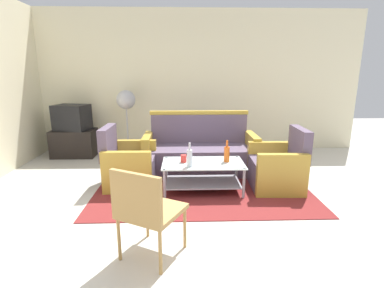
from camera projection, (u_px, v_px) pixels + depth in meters
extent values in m
plane|color=beige|center=(216.00, 217.00, 3.31)|extent=(14.00, 14.00, 0.00)
cube|color=beige|center=(200.00, 82.00, 5.94)|extent=(6.52, 0.12, 2.80)
cube|color=maroon|center=(202.00, 185.00, 4.20)|extent=(2.94, 2.08, 0.01)
cube|color=#5B4C60|center=(200.00, 159.00, 4.72)|extent=(1.60, 0.71, 0.42)
cube|color=#5B4C60|center=(199.00, 128.00, 4.92)|extent=(1.60, 0.15, 0.48)
cube|color=#B79333|center=(252.00, 153.00, 4.73)|extent=(0.12, 0.70, 0.62)
cube|color=#B79333|center=(148.00, 154.00, 4.67)|extent=(0.12, 0.70, 0.62)
cube|color=#B79333|center=(199.00, 113.00, 4.86)|extent=(1.64, 0.11, 0.06)
cube|color=#5B4C60|center=(132.00, 171.00, 4.20)|extent=(0.67, 0.61, 0.40)
cube|color=#5B4C60|center=(108.00, 142.00, 4.09)|extent=(0.13, 0.60, 0.45)
cube|color=#B79333|center=(135.00, 158.00, 4.50)|extent=(0.66, 0.11, 0.58)
cube|color=#B79333|center=(127.00, 173.00, 3.86)|extent=(0.66, 0.11, 0.58)
cube|color=#5B4C60|center=(275.00, 173.00, 4.09)|extent=(0.68, 0.63, 0.40)
cube|color=#5B4C60|center=(299.00, 144.00, 3.99)|extent=(0.14, 0.60, 0.45)
cube|color=#B79333|center=(282.00, 176.00, 3.75)|extent=(0.66, 0.13, 0.58)
cube|color=#B79333|center=(269.00, 160.00, 4.39)|extent=(0.66, 0.13, 0.58)
cube|color=silver|center=(203.00, 163.00, 3.93)|extent=(1.10, 0.60, 0.02)
cube|color=#9E9EA5|center=(203.00, 182.00, 4.00)|extent=(1.00, 0.52, 0.02)
cylinder|color=#9E9EA5|center=(167.00, 171.00, 4.21)|extent=(0.04, 0.04, 0.40)
cylinder|color=#9E9EA5|center=(237.00, 170.00, 4.24)|extent=(0.04, 0.04, 0.40)
cylinder|color=#9E9EA5|center=(165.00, 184.00, 3.71)|extent=(0.04, 0.04, 0.40)
cylinder|color=#9E9EA5|center=(244.00, 183.00, 3.74)|extent=(0.04, 0.04, 0.40)
cylinder|color=silver|center=(190.00, 158.00, 3.74)|extent=(0.07, 0.07, 0.22)
cylinder|color=silver|center=(190.00, 146.00, 3.70)|extent=(0.03, 0.03, 0.10)
cylinder|color=#D85919|center=(227.00, 154.00, 3.94)|extent=(0.08, 0.08, 0.21)
cylinder|color=#D85919|center=(227.00, 144.00, 3.91)|extent=(0.03, 0.03, 0.09)
cylinder|color=red|center=(184.00, 159.00, 3.93)|extent=(0.08, 0.08, 0.10)
cube|color=black|center=(75.00, 143.00, 5.64)|extent=(0.80, 0.50, 0.52)
cube|color=black|center=(72.00, 117.00, 5.52)|extent=(0.68, 0.56, 0.48)
cube|color=black|center=(79.00, 116.00, 5.73)|extent=(0.50, 0.12, 0.36)
cylinder|color=#2D2D33|center=(129.00, 154.00, 5.78)|extent=(0.32, 0.32, 0.03)
cylinder|color=#B2B2B7|center=(128.00, 130.00, 5.66)|extent=(0.03, 0.03, 0.95)
sphere|color=#B2B2B7|center=(126.00, 100.00, 5.52)|extent=(0.36, 0.36, 0.36)
cube|color=#AD844C|center=(152.00, 211.00, 2.54)|extent=(0.65, 0.65, 0.04)
cube|color=#AD844C|center=(136.00, 197.00, 2.30)|extent=(0.44, 0.26, 0.40)
cylinder|color=#AD844C|center=(147.00, 217.00, 2.87)|extent=(0.03, 0.03, 0.42)
cylinder|color=#AD844C|center=(185.00, 227.00, 2.68)|extent=(0.03, 0.03, 0.42)
cylinder|color=#AD844C|center=(119.00, 238.00, 2.50)|extent=(0.03, 0.03, 0.42)
cylinder|color=#AD844C|center=(160.00, 251.00, 2.32)|extent=(0.03, 0.03, 0.42)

